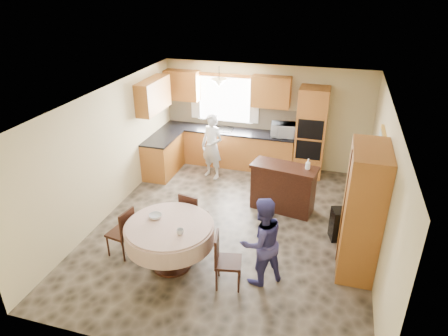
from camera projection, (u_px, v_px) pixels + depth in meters
name	position (u px, v px, depth m)	size (l,w,h in m)	color
floor	(232.00, 227.00, 7.63)	(5.00, 6.00, 0.01)	#6D5D4C
ceiling	(233.00, 100.00, 6.54)	(5.00, 6.00, 0.01)	white
wall_back	(265.00, 116.00, 9.68)	(5.00, 0.02, 2.50)	#CBB982
wall_front	(164.00, 280.00, 4.49)	(5.00, 0.02, 2.50)	#CBB982
wall_left	(108.00, 153.00, 7.71)	(0.02, 6.00, 2.50)	#CBB982
wall_right	(382.00, 187.00, 6.46)	(0.02, 6.00, 2.50)	#CBB982
window	(225.00, 99.00, 9.76)	(1.40, 0.03, 1.10)	white
curtain_left	(195.00, 96.00, 9.88)	(0.22, 0.02, 1.15)	white
curtain_right	(255.00, 100.00, 9.51)	(0.22, 0.02, 1.15)	white
base_cab_back	(228.00, 148.00, 9.99)	(3.30, 0.60, 0.88)	orange
counter_back	(228.00, 131.00, 9.78)	(3.30, 0.64, 0.04)	black
base_cab_left	(163.00, 156.00, 9.55)	(0.60, 1.20, 0.88)	orange
counter_left	(162.00, 138.00, 9.34)	(0.64, 1.20, 0.04)	black
backsplash	(231.00, 116.00, 9.91)	(3.30, 0.02, 0.55)	#C8B38D
wall_cab_left	(182.00, 85.00, 9.76)	(0.85, 0.33, 0.72)	#B26F2C
wall_cab_right	(271.00, 92.00, 9.21)	(0.90, 0.33, 0.72)	#B26F2C
wall_cab_side	(153.00, 95.00, 8.94)	(0.33, 1.20, 0.72)	#B26F2C
oven_tower	(311.00, 133.00, 9.21)	(0.66, 0.62, 2.12)	orange
oven_upper	(310.00, 130.00, 8.85)	(0.56, 0.01, 0.45)	black
oven_lower	(308.00, 150.00, 9.07)	(0.56, 0.01, 0.45)	black
pendant	(219.00, 83.00, 9.12)	(0.36, 0.36, 0.18)	beige
sideboard	(283.00, 189.00, 8.03)	(1.28, 0.53, 0.92)	#39190F
space_heater	(343.00, 224.00, 7.18)	(0.43, 0.30, 0.60)	black
cupboard	(362.00, 211.00, 6.17)	(0.55, 1.10, 2.10)	orange
dining_table	(170.00, 234.00, 6.34)	(1.43, 1.43, 0.81)	#39190F
chair_left	(124.00, 230.00, 6.68)	(0.45, 0.45, 0.89)	#39190F
chair_back	(192.00, 213.00, 7.14)	(0.46, 0.46, 0.91)	#39190F
chair_right	(224.00, 258.00, 6.02)	(0.46, 0.46, 0.91)	#39190F
framed_picture	(381.00, 144.00, 6.93)	(0.06, 0.60, 0.50)	gold
microwave	(283.00, 130.00, 9.32)	(0.57, 0.39, 0.32)	silver
person_sink	(212.00, 146.00, 9.21)	(0.56, 0.37, 1.55)	silver
person_dining	(261.00, 242.00, 6.00)	(0.71, 0.55, 1.46)	#3C397D
bowl_sideboard	(268.00, 165.00, 7.90)	(0.24, 0.24, 0.06)	#B2B2B2
bottle_sideboard	(308.00, 165.00, 7.66)	(0.10, 0.10, 0.26)	silver
cup_table	(180.00, 232.00, 6.01)	(0.11, 0.11, 0.09)	#B2B2B2
bowl_table	(155.00, 216.00, 6.41)	(0.21, 0.21, 0.07)	#B2B2B2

